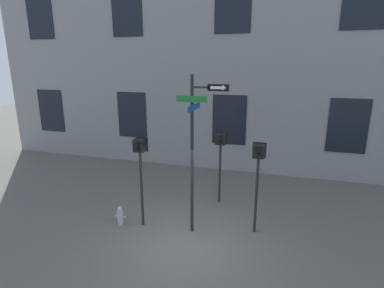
# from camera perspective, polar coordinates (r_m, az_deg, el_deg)

# --- Properties ---
(ground_plane) EXTENTS (60.00, 60.00, 0.00)m
(ground_plane) POSITION_cam_1_polar(r_m,az_deg,el_deg) (8.54, -1.10, -18.88)
(ground_plane) COLOR #595651
(building_facade) EXTENTS (24.00, 0.63, 14.20)m
(building_facade) POSITION_cam_1_polar(r_m,az_deg,el_deg) (13.77, 8.03, 24.57)
(building_facade) COLOR gray
(building_facade) RESTS_ON ground_plane
(street_sign_pole) EXTENTS (1.39, 1.10, 4.51)m
(street_sign_pole) POSITION_cam_1_polar(r_m,az_deg,el_deg) (8.12, 0.55, 0.12)
(street_sign_pole) COLOR black
(street_sign_pole) RESTS_ON ground_plane
(pedestrian_signal_left) EXTENTS (0.38, 0.40, 2.72)m
(pedestrian_signal_left) POSITION_cam_1_polar(r_m,az_deg,el_deg) (8.77, -9.86, -2.73)
(pedestrian_signal_left) COLOR black
(pedestrian_signal_left) RESTS_ON ground_plane
(pedestrian_signal_right) EXTENTS (0.37, 0.40, 2.68)m
(pedestrian_signal_right) POSITION_cam_1_polar(r_m,az_deg,el_deg) (8.47, 12.48, -3.75)
(pedestrian_signal_right) COLOR black
(pedestrian_signal_right) RESTS_ON ground_plane
(pedestrian_signal_across) EXTENTS (0.40, 0.40, 2.53)m
(pedestrian_signal_across) POSITION_cam_1_polar(r_m,az_deg,el_deg) (10.23, 5.43, -0.77)
(pedestrian_signal_across) COLOR black
(pedestrian_signal_across) RESTS_ON ground_plane
(fire_hydrant) EXTENTS (0.34, 0.18, 0.58)m
(fire_hydrant) POSITION_cam_1_polar(r_m,az_deg,el_deg) (9.65, -13.52, -13.13)
(fire_hydrant) COLOR #A5A5A8
(fire_hydrant) RESTS_ON ground_plane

